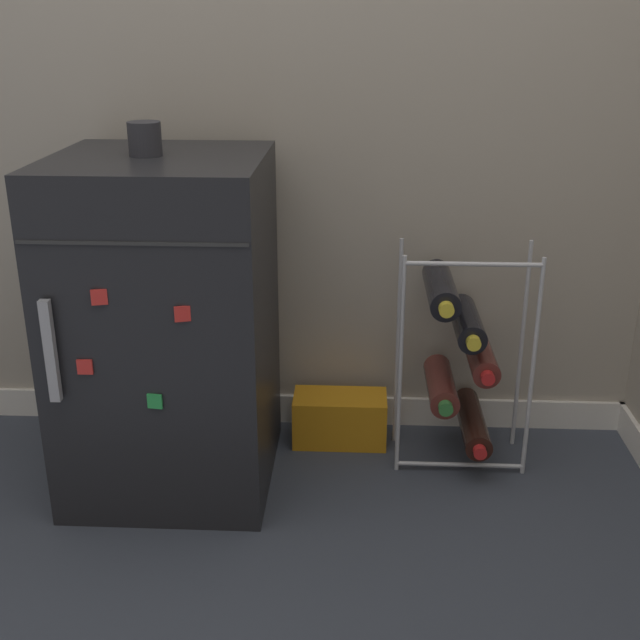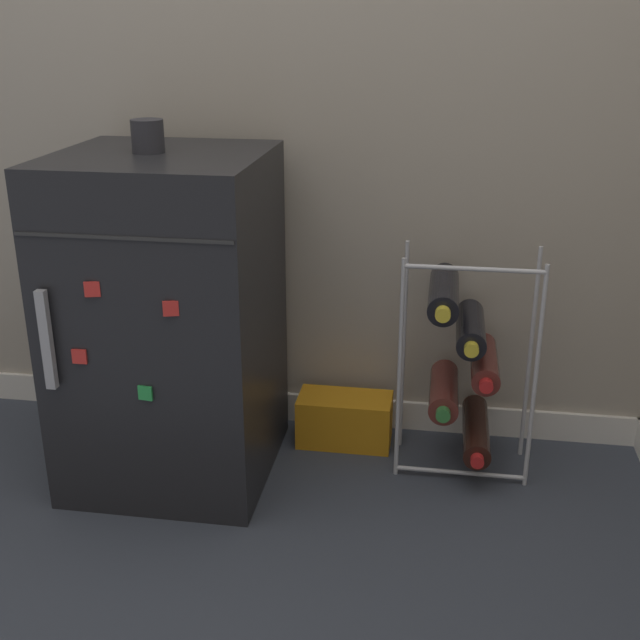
{
  "view_description": "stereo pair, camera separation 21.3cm",
  "coord_description": "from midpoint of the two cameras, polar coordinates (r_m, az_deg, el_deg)",
  "views": [
    {
      "loc": [
        0.17,
        -1.54,
        1.21
      ],
      "look_at": [
        0.06,
        0.45,
        0.44
      ],
      "focal_mm": 45.0,
      "sensor_mm": 36.0,
      "label": 1
    },
    {
      "loc": [
        0.38,
        -1.51,
        1.21
      ],
      "look_at": [
        0.06,
        0.45,
        0.44
      ],
      "focal_mm": 45.0,
      "sensor_mm": 36.0,
      "label": 2
    }
  ],
  "objects": [
    {
      "name": "fridge_top_cup",
      "position": [
        2.03,
        -9.18,
        12.76
      ],
      "size": [
        0.08,
        0.08,
        0.08
      ],
      "color": "#28282D",
      "rests_on": "mini_fridge"
    },
    {
      "name": "soda_box",
      "position": [
        2.4,
        4.33,
        -7.13
      ],
      "size": [
        0.28,
        0.14,
        0.15
      ],
      "color": "orange",
      "rests_on": "ground_plane"
    },
    {
      "name": "mini_fridge",
      "position": [
        2.14,
        -7.84,
        -0.08
      ],
      "size": [
        0.52,
        0.55,
        0.88
      ],
      "color": "black",
      "rests_on": "ground_plane"
    },
    {
      "name": "wine_rack",
      "position": [
        2.23,
        12.84,
        -2.96
      ],
      "size": [
        0.36,
        0.33,
        0.63
      ],
      "color": "#B2B2B7",
      "rests_on": "ground_plane"
    },
    {
      "name": "ground_plane",
      "position": [
        1.96,
        -0.87,
        -16.89
      ],
      "size": [
        14.0,
        14.0,
        0.0
      ],
      "primitive_type": "plane",
      "color": "#333842"
    }
  ]
}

